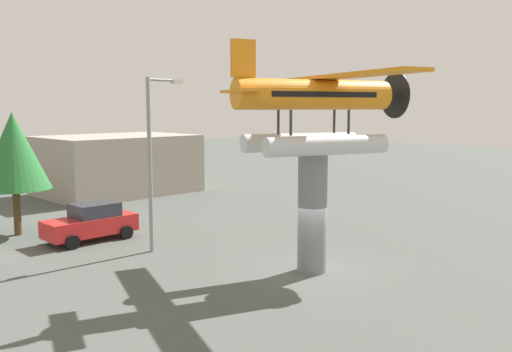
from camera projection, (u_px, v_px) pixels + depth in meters
ground_plane at (311, 271)px, 20.59m from camera, size 140.00×140.00×0.00m
display_pedestal at (312, 213)px, 20.30m from camera, size 1.10×1.10×4.52m
floatplane_monument at (317, 108)px, 19.85m from camera, size 7.19×10.09×4.00m
car_mid_red at (91, 222)px, 25.22m from camera, size 4.20×2.02×1.76m
streetlight_primary at (154, 151)px, 23.00m from camera, size 1.84×0.28×7.47m
storefront_building at (117, 164)px, 39.10m from camera, size 10.24×7.36×4.18m
tree_east at (14, 151)px, 25.93m from camera, size 3.36×3.36×6.00m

